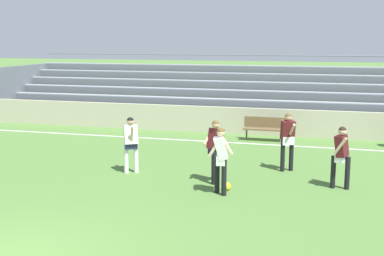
% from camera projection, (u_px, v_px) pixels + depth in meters
% --- Properties ---
extents(field_line_sideline, '(44.00, 0.12, 0.01)m').
position_uv_depth(field_line_sideline, '(182.00, 140.00, 19.49)').
color(field_line_sideline, white).
rests_on(field_line_sideline, ground).
extents(sideline_wall, '(48.00, 0.16, 1.09)m').
position_uv_depth(sideline_wall, '(194.00, 119.00, 21.14)').
color(sideline_wall, beige).
rests_on(sideline_wall, ground).
extents(bleacher_stand, '(20.94, 5.23, 3.03)m').
position_uv_depth(bleacher_stand, '(213.00, 92.00, 24.44)').
color(bleacher_stand, '#9EA3AD').
rests_on(bleacher_stand, ground).
extents(bench_near_wall_gap, '(1.80, 0.40, 0.90)m').
position_uv_depth(bench_near_wall_gap, '(267.00, 127.00, 19.27)').
color(bench_near_wall_gap, brown).
rests_on(bench_near_wall_gap, ground).
extents(player_white_wide_right, '(0.58, 0.46, 1.70)m').
position_uv_depth(player_white_wide_right, '(221.00, 155.00, 12.57)').
color(player_white_wide_right, black).
rests_on(player_white_wide_right, ground).
extents(player_dark_wide_left, '(0.66, 0.48, 1.72)m').
position_uv_depth(player_dark_wide_left, '(215.00, 146.00, 13.58)').
color(player_dark_wide_left, black).
rests_on(player_dark_wide_left, ground).
extents(player_dark_challenging, '(0.50, 0.70, 1.73)m').
position_uv_depth(player_dark_challenging, '(288.00, 137.00, 14.79)').
color(player_dark_challenging, black).
rests_on(player_dark_challenging, ground).
extents(player_white_pressing_high, '(0.50, 0.60, 1.64)m').
position_uv_depth(player_white_pressing_high, '(131.00, 140.00, 14.59)').
color(player_white_pressing_high, white).
rests_on(player_white_pressing_high, ground).
extents(player_dark_trailing_run, '(0.49, 0.62, 1.65)m').
position_uv_depth(player_dark_trailing_run, '(341.00, 152.00, 13.03)').
color(player_dark_trailing_run, black).
rests_on(player_dark_trailing_run, ground).
extents(soccer_ball, '(0.22, 0.22, 0.22)m').
position_uv_depth(soccer_ball, '(227.00, 186.00, 13.02)').
color(soccer_ball, yellow).
rests_on(soccer_ball, ground).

